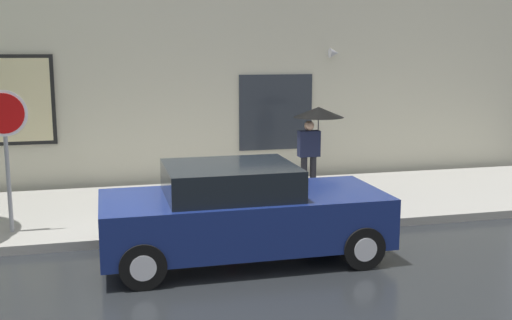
{
  "coord_description": "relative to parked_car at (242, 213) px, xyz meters",
  "views": [
    {
      "loc": [
        -0.79,
        -8.79,
        3.15
      ],
      "look_at": [
        1.86,
        1.8,
        1.2
      ],
      "focal_mm": 42.96,
      "sensor_mm": 36.0,
      "label": 1
    }
  ],
  "objects": [
    {
      "name": "parked_car",
      "position": [
        0.0,
        0.0,
        0.0
      ],
      "size": [
        4.27,
        1.9,
        1.48
      ],
      "color": "navy",
      "rests_on": "ground"
    },
    {
      "name": "ground_plane",
      "position": [
        -1.18,
        0.02,
        -0.73
      ],
      "size": [
        60.0,
        60.0,
        0.0
      ],
      "primitive_type": "plane",
      "color": "black"
    },
    {
      "name": "fire_hydrant",
      "position": [
        0.21,
        1.61,
        -0.24
      ],
      "size": [
        0.3,
        0.44,
        0.7
      ],
      "color": "red",
      "rests_on": "sidewalk"
    },
    {
      "name": "building_facade",
      "position": [
        -1.2,
        5.52,
        2.75
      ],
      "size": [
        20.0,
        0.67,
        7.0
      ],
      "color": "beige",
      "rests_on": "ground"
    },
    {
      "name": "pedestrian_with_umbrella",
      "position": [
        2.4,
        3.44,
        0.91
      ],
      "size": [
        1.07,
        1.07,
        1.83
      ],
      "color": "black",
      "rests_on": "sidewalk"
    },
    {
      "name": "sidewalk",
      "position": [
        -1.18,
        3.02,
        -0.66
      ],
      "size": [
        20.0,
        4.0,
        0.15
      ],
      "primitive_type": "cube",
      "color": "gray",
      "rests_on": "ground"
    },
    {
      "name": "stop_sign",
      "position": [
        -3.55,
        1.84,
        1.1
      ],
      "size": [
        0.76,
        0.1,
        2.38
      ],
      "color": "gray",
      "rests_on": "sidewalk"
    }
  ]
}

